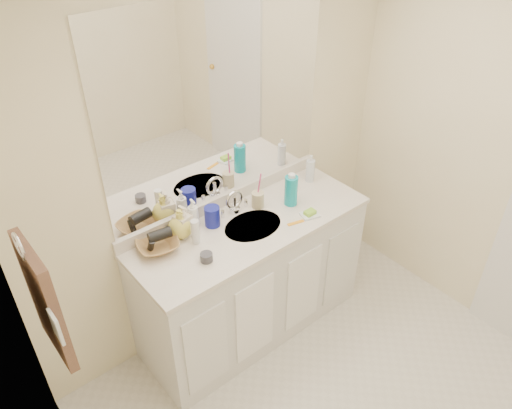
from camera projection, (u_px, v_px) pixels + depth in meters
The scene contains 25 objects.
wall_back at pixel (221, 160), 2.98m from camera, with size 2.60×0.02×2.40m, color #F7EAC1.
vanity_cabinet at pixel (251, 279), 3.26m from camera, with size 1.50×0.55×0.85m, color silver.
countertop at pixel (251, 226), 3.00m from camera, with size 1.52×0.57×0.03m, color silver.
backsplash at pixel (225, 199), 3.13m from camera, with size 1.52×0.03×0.08m, color silver.
sink_basin at pixel (253, 227), 2.99m from camera, with size 0.37×0.37×0.02m, color beige.
faucet at pixel (234, 204), 3.06m from camera, with size 0.02×0.02×0.11m, color silver.
mirror at pixel (219, 104), 2.77m from camera, with size 1.48×0.01×1.20m, color white.
blue_mug at pixel (212, 216), 2.95m from camera, with size 0.09×0.09×0.13m, color navy.
tan_cup at pixel (258, 200), 3.11m from camera, with size 0.08×0.08×0.10m, color beige.
toothbrush at pixel (259, 186), 3.06m from camera, with size 0.01×0.01×0.19m, color #DF3A85.
mouthwash_bottle at pixel (291, 191), 3.11m from camera, with size 0.08×0.08×0.20m, color #0D97A7.
clear_pump_bottle at pixel (310, 171), 3.34m from camera, with size 0.06×0.06×0.16m, color silver.
soap_dish at pixel (310, 215), 3.06m from camera, with size 0.11×0.09×0.01m, color white.
green_soap at pixel (310, 212), 3.05m from camera, with size 0.07×0.05×0.02m, color #8CCC31.
orange_comb at pixel (296, 223), 3.00m from camera, with size 0.11×0.02×0.00m, color #FFA01A.
dark_jar at pixel (206, 257), 2.71m from camera, with size 0.07×0.07×0.05m, color #3A3941.
extra_white_bottle at pixel (195, 232), 2.81m from camera, with size 0.05×0.05×0.15m, color white.
soap_bottle_white at pixel (193, 213), 2.93m from camera, with size 0.07×0.07×0.19m, color white.
soap_bottle_cream at pixel (183, 220), 2.86m from camera, with size 0.09×0.09×0.20m, color beige.
soap_bottle_yellow at pixel (180, 223), 2.85m from camera, with size 0.14×0.14×0.18m, color #E3D758.
wicker_basket at pixel (158, 245), 2.79m from camera, with size 0.23×0.23×0.06m, color #9C703F.
hair_dryer at pixel (160, 235), 2.76m from camera, with size 0.06×0.06×0.13m, color black.
towel_ring at pixel (19, 246), 1.79m from camera, with size 0.11×0.11×0.01m, color silver.
hand_towel at pixel (45, 302), 1.97m from camera, with size 0.04×0.32×0.55m, color #452F25.
switch_plate at pixel (56, 327), 1.81m from camera, with size 0.01×0.09×0.13m, color silver.
Camera 1 is at (-1.49, -0.82, 2.71)m, focal length 35.00 mm.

